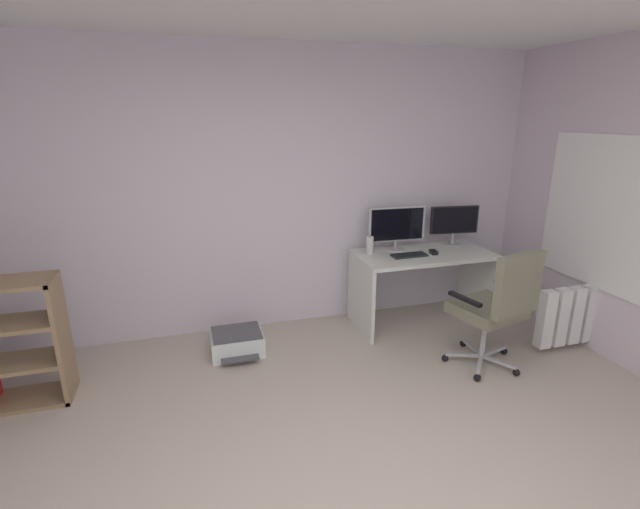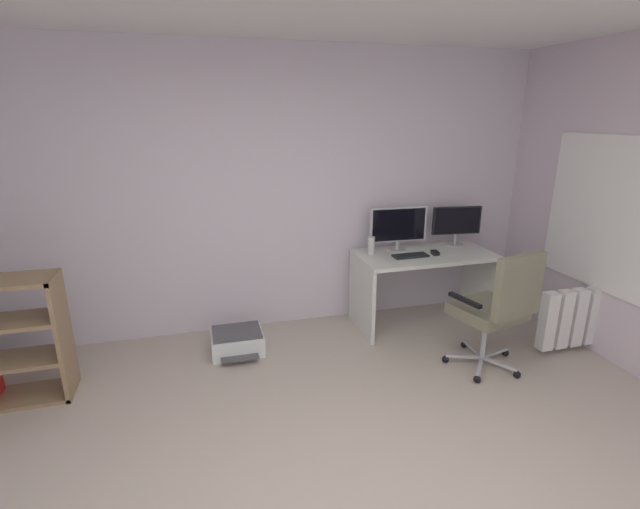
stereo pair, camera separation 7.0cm
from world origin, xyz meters
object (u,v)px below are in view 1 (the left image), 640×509
at_px(monitor_main, 397,225).
at_px(printer, 237,342).
at_px(monitor_secondary, 454,222).
at_px(keyboard, 409,255).
at_px(office_chair, 498,303).
at_px(computer_mouse, 433,252).
at_px(desktop_speaker, 370,245).
at_px(desk, 422,272).
at_px(radiator, 581,314).

bearing_deg(monitor_main, printer, -170.28).
relative_size(monitor_secondary, keyboard, 1.49).
bearing_deg(monitor_main, keyboard, -82.42).
height_order(monitor_secondary, office_chair, monitor_secondary).
bearing_deg(computer_mouse, monitor_secondary, 43.55).
bearing_deg(printer, desktop_speaker, 9.86).
relative_size(desk, monitor_main, 2.30).
bearing_deg(desk, computer_mouse, -38.58).
distance_m(desk, monitor_secondary, 0.64).
relative_size(monitor_secondary, printer, 1.11).
distance_m(computer_mouse, radiator, 1.41).
bearing_deg(printer, desk, 3.26).
distance_m(computer_mouse, printer, 2.05).
bearing_deg(radiator, desk, 142.18).
bearing_deg(printer, computer_mouse, 1.45).
relative_size(monitor_main, office_chair, 0.56).
height_order(office_chair, printer, office_chair).
bearing_deg(desk, printer, -176.74).
height_order(monitor_main, computer_mouse, monitor_main).
bearing_deg(desk, radiator, -37.82).
distance_m(desk, monitor_main, 0.54).
bearing_deg(desk, keyboard, -162.15).
bearing_deg(desktop_speaker, monitor_main, 9.08).
height_order(desktop_speaker, office_chair, office_chair).
height_order(monitor_secondary, computer_mouse, monitor_secondary).
xyz_separation_m(monitor_main, office_chair, (0.37, -1.15, -0.40)).
bearing_deg(monitor_main, desk, -38.09).
bearing_deg(computer_mouse, keyboard, -168.87).
height_order(desk, desktop_speaker, desktop_speaker).
distance_m(keyboard, printer, 1.80).
distance_m(office_chair, radiator, 1.03).
xyz_separation_m(desk, monitor_main, (-0.22, 0.17, 0.46)).
distance_m(monitor_secondary, desktop_speaker, 0.96).
xyz_separation_m(monitor_secondary, desktop_speaker, (-0.95, -0.05, -0.16)).
xyz_separation_m(keyboard, printer, (-1.68, -0.04, -0.65)).
bearing_deg(office_chair, monitor_main, 107.66).
height_order(desk, keyboard, keyboard).
xyz_separation_m(keyboard, computer_mouse, (0.26, 0.00, 0.01)).
relative_size(monitor_secondary, office_chair, 0.48).
xyz_separation_m(monitor_main, desktop_speaker, (-0.30, -0.05, -0.17)).
bearing_deg(desktop_speaker, office_chair, -58.92).
height_order(computer_mouse, radiator, computer_mouse).
relative_size(keyboard, radiator, 0.38).
relative_size(office_chair, printer, 2.30).
relative_size(printer, radiator, 0.52).
bearing_deg(monitor_main, monitor_secondary, 0.01).
xyz_separation_m(computer_mouse, office_chair, (0.07, -0.91, -0.17)).
bearing_deg(monitor_secondary, desk, -157.63).
relative_size(computer_mouse, desktop_speaker, 0.59).
xyz_separation_m(office_chair, printer, (-2.01, 0.87, -0.49)).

